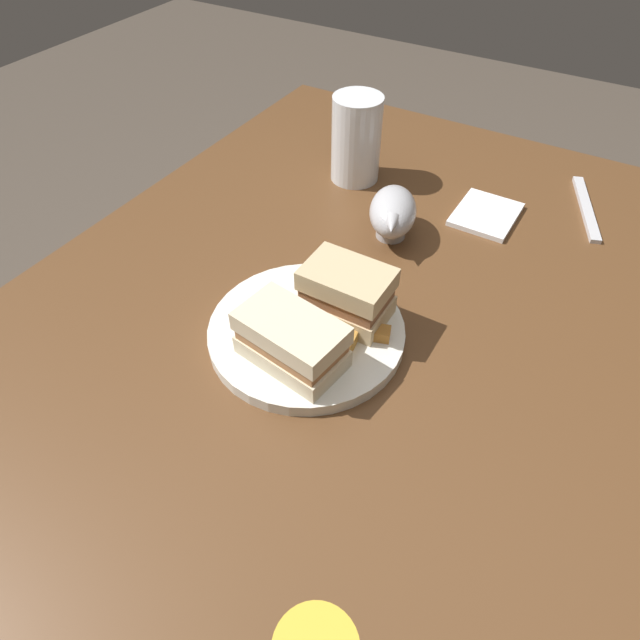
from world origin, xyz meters
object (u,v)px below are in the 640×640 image
object	(u,v)px
sandwich_half_right	(344,292)
plate	(307,332)
pint_glass	(356,145)
sandwich_half_left	(292,340)
napkin	(486,214)
fork	(586,208)
gravy_boat	(393,212)

from	to	relation	value
sandwich_half_right	plate	bearing A→B (deg)	149.17
plate	pint_glass	xyz separation A→B (m)	(0.36, 0.12, 0.05)
sandwich_half_right	pint_glass	bearing A→B (deg)	25.66
sandwich_half_left	napkin	xyz separation A→B (m)	(0.41, -0.10, -0.04)
plate	fork	world-z (taller)	plate
pint_glass	gravy_boat	bearing A→B (deg)	-133.96
pint_glass	napkin	xyz separation A→B (m)	(0.00, -0.23, -0.06)
gravy_boat	napkin	distance (m)	0.17
sandwich_half_left	gravy_boat	world-z (taller)	sandwich_half_left
napkin	fork	distance (m)	0.16
sandwich_half_left	sandwich_half_right	bearing A→B (deg)	-8.56
plate	gravy_boat	size ratio (longest dim) A/B	1.86
plate	sandwich_half_left	xyz separation A→B (m)	(-0.05, -0.01, 0.04)
plate	pint_glass	size ratio (longest dim) A/B	1.72
sandwich_half_left	fork	world-z (taller)	sandwich_half_left
fork	sandwich_half_right	bearing A→B (deg)	-47.66
plate	pint_glass	bearing A→B (deg)	19.03
pint_glass	napkin	distance (m)	0.24
sandwich_half_left	napkin	distance (m)	0.43
sandwich_half_right	napkin	distance (m)	0.33
sandwich_half_left	napkin	world-z (taller)	sandwich_half_left
pint_glass	plate	bearing A→B (deg)	-160.97
sandwich_half_right	napkin	xyz separation A→B (m)	(0.32, -0.08, -0.05)
gravy_boat	sandwich_half_right	bearing A→B (deg)	-172.39
sandwich_half_left	gravy_boat	bearing A→B (deg)	2.24
plate	sandwich_half_right	xyz separation A→B (m)	(0.05, -0.03, 0.04)
plate	sandwich_half_left	distance (m)	0.07
sandwich_half_left	sandwich_half_right	distance (m)	0.10
sandwich_half_left	sandwich_half_right	size ratio (longest dim) A/B	1.24
plate	fork	bearing A→B (deg)	-27.49
sandwich_half_right	fork	world-z (taller)	sandwich_half_right
plate	napkin	bearing A→B (deg)	-16.62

